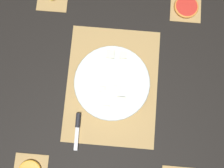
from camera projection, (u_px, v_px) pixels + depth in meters
The scene contains 6 objects.
ground_plane at pixel (112, 85), 1.04m from camera, with size 6.00×6.00×0.00m, color black.
bamboo_mat_center at pixel (112, 85), 1.03m from camera, with size 0.47×0.36×0.01m.
coaster_mat_far_left at pixel (186, 8), 1.09m from camera, with size 0.13×0.13×0.01m.
fruit_salad_bowl at pixel (112, 83), 0.99m from camera, with size 0.28×0.28×0.08m.
paring_knife at pixel (78, 122), 1.00m from camera, with size 0.14×0.02×0.02m.
grapefruit_slice at pixel (186, 7), 1.08m from camera, with size 0.10×0.10×0.01m.
Camera 1 is at (0.16, 0.01, 1.02)m, focal length 42.00 mm.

